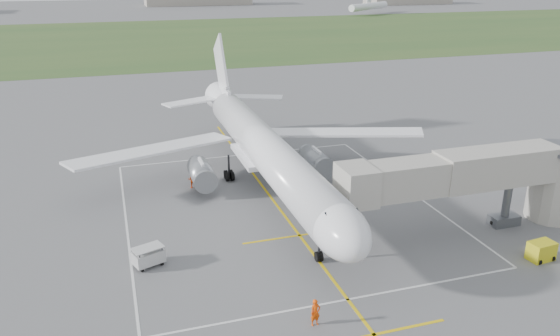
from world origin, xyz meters
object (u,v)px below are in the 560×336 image
object	(u,v)px
jet_bridge	(489,178)
baggage_cart	(149,256)
gpu_unit	(541,251)
ramp_worker_wing	(192,179)
ramp_worker_nose	(315,313)
airliner	(264,149)

from	to	relation	value
jet_bridge	baggage_cart	distance (m)	28.75
baggage_cart	gpu_unit	bearing A→B (deg)	-35.61
gpu_unit	ramp_worker_wing	distance (m)	32.94
ramp_worker_nose	gpu_unit	bearing A→B (deg)	0.97
airliner	ramp_worker_wing	bearing A→B (deg)	159.10
jet_bridge	baggage_cart	xyz separation A→B (m)	(-28.39, 2.27, -3.94)
airliner	ramp_worker_nose	size ratio (longest dim) A/B	25.41
baggage_cart	ramp_worker_wing	distance (m)	15.72
baggage_cart	ramp_worker_wing	xyz separation A→B (m)	(5.67, 14.66, 0.09)
jet_bridge	ramp_worker_nose	xyz separation A→B (m)	(-18.87, -8.44, -3.82)
gpu_unit	ramp_worker_wing	bearing A→B (deg)	130.19
ramp_worker_nose	baggage_cart	bearing A→B (deg)	125.58
ramp_worker_nose	ramp_worker_wing	bearing A→B (deg)	92.57
airliner	ramp_worker_nose	world-z (taller)	airliner
baggage_cart	jet_bridge	bearing A→B (deg)	-24.43
baggage_cart	ramp_worker_wing	world-z (taller)	ramp_worker_wing
airliner	baggage_cart	bearing A→B (deg)	-136.59
jet_bridge	ramp_worker_wing	world-z (taller)	jet_bridge
jet_bridge	gpu_unit	bearing A→B (deg)	-81.14
gpu_unit	ramp_worker_wing	xyz separation A→B (m)	(-23.66, 22.92, 0.16)
airliner	jet_bridge	size ratio (longest dim) A/B	2.00
gpu_unit	ramp_worker_wing	size ratio (longest dim) A/B	1.17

